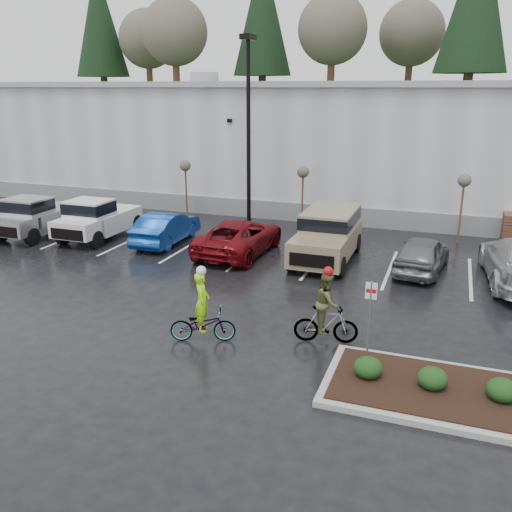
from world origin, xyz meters
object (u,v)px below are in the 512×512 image
(lamppost, at_px, (248,114))
(cyclist_olive, at_px, (326,315))
(car_grey, at_px, (422,254))
(sapling_mid, at_px, (303,175))
(car_blue, at_px, (166,227))
(car_red, at_px, (240,236))
(pickup_white, at_px, (102,217))
(pickup_silver, at_px, (42,214))
(sapling_east, at_px, (464,184))
(fire_lane_sign, at_px, (370,310))
(suv_tan, at_px, (327,237))
(sapling_west, at_px, (185,169))
(cyclist_hivis, at_px, (203,318))

(lamppost, bearing_deg, cyclist_olive, -59.71)
(car_grey, bearing_deg, sapling_mid, -30.88)
(car_blue, xyz_separation_m, car_red, (3.77, -0.34, 0.01))
(car_red, bearing_deg, cyclist_olive, 129.15)
(sapling_mid, height_order, pickup_white, sapling_mid)
(pickup_silver, relative_size, cyclist_olive, 2.30)
(sapling_mid, relative_size, sapling_east, 1.00)
(sapling_east, xyz_separation_m, car_blue, (-12.69, -4.65, -2.00))
(fire_lane_sign, distance_m, car_red, 10.33)
(pickup_white, bearing_deg, suv_tan, -0.25)
(sapling_mid, distance_m, car_red, 5.55)
(sapling_east, xyz_separation_m, cyclist_olive, (-3.47, -12.18, -1.90))
(sapling_west, xyz_separation_m, car_grey, (12.67, -4.81, -2.02))
(sapling_west, bearing_deg, car_red, -44.49)
(pickup_white, bearing_deg, cyclist_hivis, -42.45)
(sapling_mid, distance_m, cyclist_olive, 12.97)
(pickup_white, height_order, cyclist_olive, cyclist_olive)
(sapling_west, distance_m, cyclist_hivis, 15.25)
(car_blue, relative_size, cyclist_olive, 1.96)
(pickup_white, distance_m, cyclist_hivis, 12.70)
(car_blue, xyz_separation_m, cyclist_hivis, (5.92, -8.63, -0.03))
(sapling_east, xyz_separation_m, pickup_silver, (-19.18, -5.28, -1.75))
(sapling_east, relative_size, car_grey, 0.77)
(car_grey, height_order, cyclist_hivis, cyclist_hivis)
(sapling_west, distance_m, suv_tan, 10.19)
(sapling_mid, bearing_deg, sapling_east, 0.00)
(lamppost, height_order, cyclist_hivis, lamppost)
(sapling_mid, xyz_separation_m, car_blue, (-5.19, -4.65, -2.00))
(sapling_west, distance_m, car_grey, 13.70)
(car_blue, relative_size, cyclist_hivis, 1.97)
(lamppost, distance_m, car_blue, 6.72)
(fire_lane_sign, distance_m, suv_tan, 8.57)
(pickup_silver, bearing_deg, sapling_west, 45.56)
(fire_lane_sign, height_order, pickup_silver, fire_lane_sign)
(sapling_west, height_order, sapling_mid, same)
(cyclist_olive, bearing_deg, sapling_mid, 5.72)
(suv_tan, bearing_deg, car_red, -176.54)
(cyclist_hivis, bearing_deg, car_red, -5.51)
(lamppost, bearing_deg, car_blue, -126.46)
(fire_lane_sign, height_order, car_red, fire_lane_sign)
(sapling_west, relative_size, car_grey, 0.77)
(car_red, bearing_deg, cyclist_hivis, 106.55)
(pickup_white, xyz_separation_m, car_blue, (3.44, 0.06, -0.25))
(lamppost, xyz_separation_m, cyclist_hivis, (3.23, -12.28, -4.99))
(pickup_silver, xyz_separation_m, suv_tan, (14.03, 0.53, 0.05))
(lamppost, xyz_separation_m, fire_lane_sign, (7.80, -11.80, -4.28))
(lamppost, height_order, car_blue, lamppost)
(cyclist_hivis, bearing_deg, sapling_east, -47.10)
(sapling_west, height_order, sapling_east, same)
(sapling_mid, xyz_separation_m, pickup_silver, (-11.68, -5.28, -1.75))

